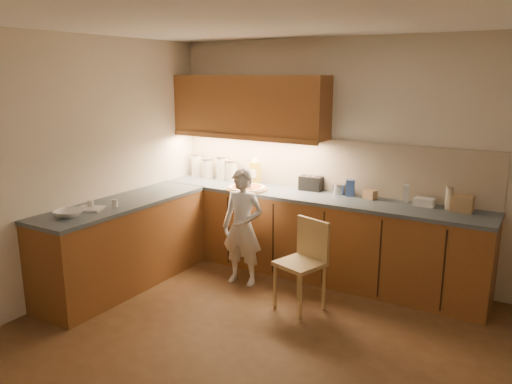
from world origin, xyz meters
TOP-DOWN VIEW (x-y plane):
  - room at (0.00, 0.00)m, footprint 4.54×4.50m
  - l_counter at (-0.92, 1.25)m, footprint 3.77×2.62m
  - backsplash at (-0.38, 1.99)m, footprint 3.75×0.02m
  - upper_cabinets at (-1.27, 1.82)m, footprint 1.95×0.36m
  - pizza_on_board at (-1.12, 1.52)m, footprint 0.47×0.47m
  - child at (-0.90, 1.09)m, footprint 0.48×0.34m
  - wooden_chair at (-0.08, 0.91)m, footprint 0.48×0.48m
  - mixing_bowl at (-1.95, -0.26)m, footprint 0.32×0.32m
  - canister_a at (-2.10, 1.87)m, footprint 0.15×0.15m
  - canister_b at (-1.90, 1.83)m, footprint 0.15×0.15m
  - canister_c at (-1.68, 1.85)m, footprint 0.16×0.16m
  - canister_d at (-1.55, 1.86)m, footprint 0.16×0.16m
  - oil_jug at (-1.21, 1.86)m, footprint 0.11×0.08m
  - toaster at (-0.48, 1.89)m, footprint 0.26×0.16m
  - steel_pot at (-0.14, 1.89)m, footprint 0.15×0.15m
  - blue_box at (0.00, 1.85)m, footprint 0.10×0.08m
  - card_box_a at (0.22, 1.85)m, footprint 0.15×0.13m
  - white_bottle at (0.59, 1.89)m, footprint 0.07×0.07m
  - flat_pack at (0.79, 1.85)m, footprint 0.20×0.14m
  - tall_jar at (1.02, 1.83)m, footprint 0.07×0.07m
  - card_box_b at (1.15, 1.81)m, footprint 0.20×0.16m
  - dough_cloth at (-1.98, 0.01)m, footprint 0.31×0.28m
  - spice_jar_a at (-2.01, 0.05)m, footprint 0.07×0.07m
  - spice_jar_b at (-1.85, 0.21)m, footprint 0.07×0.07m

SIDE VIEW (x-z plane):
  - l_counter at x=-0.92m, z-range 0.00..0.92m
  - wooden_chair at x=-0.08m, z-range 0.07..0.93m
  - child at x=-0.90m, z-range 0.00..1.25m
  - dough_cloth at x=-1.98m, z-range 0.92..0.94m
  - pizza_on_board at x=-1.12m, z-range 0.85..1.04m
  - mixing_bowl at x=-1.95m, z-range 0.92..0.98m
  - spice_jar_b at x=-1.85m, z-range 0.92..0.99m
  - flat_pack at x=0.79m, z-range 0.92..1.00m
  - spice_jar_a at x=-2.01m, z-range 0.92..1.00m
  - card_box_a at x=0.22m, z-range 0.92..1.01m
  - steel_pot at x=-0.14m, z-range 0.92..1.04m
  - card_box_b at x=1.15m, z-range 0.92..1.07m
  - toaster at x=-0.48m, z-range 0.92..1.09m
  - blue_box at x=0.00m, z-range 0.92..1.10m
  - white_bottle at x=0.59m, z-range 0.92..1.10m
  - tall_jar at x=1.02m, z-range 0.92..1.15m
  - canister_b at x=-1.90m, z-range 0.92..1.18m
  - canister_d at x=-1.55m, z-range 0.92..1.18m
  - oil_jug at x=-1.21m, z-range 0.91..1.22m
  - canister_a at x=-2.10m, z-range 0.92..1.21m
  - canister_c at x=-1.68m, z-range 0.92..1.22m
  - backsplash at x=-0.38m, z-range 0.92..1.50m
  - room at x=0.00m, z-range 0.37..2.99m
  - upper_cabinets at x=-1.27m, z-range 1.48..2.21m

